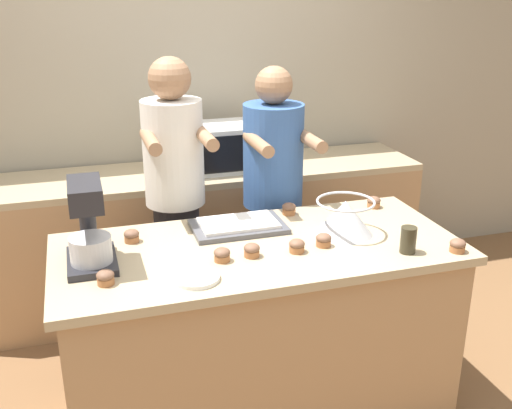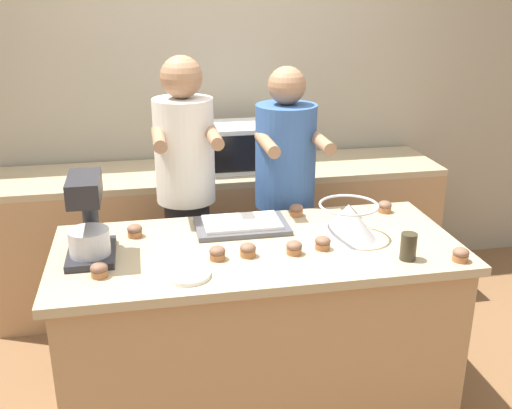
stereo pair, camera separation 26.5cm
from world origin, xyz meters
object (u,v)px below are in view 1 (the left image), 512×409
object	(u,v)px
person_left	(176,207)
cupcake_3	(458,245)
drinking_glass	(408,240)
cupcake_6	(252,250)
cupcake_2	(289,209)
cupcake_7	(324,240)
cupcake_5	(222,255)
mixing_bowl	(345,216)
cupcake_4	(132,236)
microwave_oven	(220,147)
small_plate	(196,278)
cupcake_0	(105,277)
cupcake_1	(297,246)
stand_mixer	(89,229)
cupcake_8	(374,202)
baking_tray	(238,226)
person_right	(273,204)

from	to	relation	value
person_left	cupcake_3	xyz separation A→B (m)	(1.07, -0.93, 0.04)
person_left	drinking_glass	world-z (taller)	person_left
drinking_glass	cupcake_6	size ratio (longest dim) A/B	1.69
cupcake_2	cupcake_7	bearing A→B (deg)	-88.28
cupcake_6	cupcake_3	bearing A→B (deg)	-13.98
cupcake_2	cupcake_5	distance (m)	0.63
mixing_bowl	cupcake_4	world-z (taller)	mixing_bowl
person_left	microwave_oven	world-z (taller)	person_left
small_plate	cupcake_6	distance (m)	0.31
cupcake_0	cupcake_1	xyz separation A→B (m)	(0.82, 0.06, 0.00)
mixing_bowl	cupcake_1	world-z (taller)	mixing_bowl
stand_mixer	cupcake_1	world-z (taller)	stand_mixer
drinking_glass	cupcake_2	bearing A→B (deg)	119.92
cupcake_4	cupcake_8	world-z (taller)	same
person_left	cupcake_4	world-z (taller)	person_left
microwave_oven	small_plate	distance (m)	1.52
cupcake_2	cupcake_5	bearing A→B (deg)	-136.68
person_left	cupcake_2	distance (m)	0.60
cupcake_7	mixing_bowl	bearing A→B (deg)	34.77
mixing_bowl	drinking_glass	xyz separation A→B (m)	(0.17, -0.27, -0.03)
cupcake_1	cupcake_6	xyz separation A→B (m)	(-0.20, 0.01, 0.00)
microwave_oven	small_plate	size ratio (longest dim) A/B	2.99
person_left	cupcake_2	xyz separation A→B (m)	(0.53, -0.29, 0.04)
cupcake_8	mixing_bowl	bearing A→B (deg)	-137.25
drinking_glass	small_plate	world-z (taller)	drinking_glass
baking_tray	cupcake_7	bearing A→B (deg)	-44.06
cupcake_3	cupcake_6	bearing A→B (deg)	166.02
person_left	person_right	size ratio (longest dim) A/B	1.04
drinking_glass	cupcake_4	distance (m)	1.23
person_left	cupcake_0	size ratio (longest dim) A/B	23.82
baking_tray	cupcake_1	distance (m)	0.37
drinking_glass	cupcake_4	bearing A→B (deg)	157.64
person_right	drinking_glass	distance (m)	0.94
cupcake_5	cupcake_8	size ratio (longest dim) A/B	1.00
cupcake_3	cupcake_4	distance (m)	1.45
cupcake_0	cupcake_8	bearing A→B (deg)	18.31
baking_tray	cupcake_7	xyz separation A→B (m)	(0.31, -0.30, 0.01)
cupcake_6	cupcake_5	bearing A→B (deg)	-177.17
microwave_oven	cupcake_6	world-z (taller)	microwave_oven
cupcake_5	cupcake_7	bearing A→B (deg)	2.03
mixing_bowl	cupcake_2	xyz separation A→B (m)	(-0.16, 0.31, -0.06)
cupcake_7	cupcake_1	bearing A→B (deg)	-169.75
cupcake_2	cupcake_6	size ratio (longest dim) A/B	1.00
cupcake_1	cupcake_7	bearing A→B (deg)	10.25
cupcake_2	cupcake_5	world-z (taller)	same
baking_tray	cupcake_5	size ratio (longest dim) A/B	6.30
cupcake_2	cupcake_4	xyz separation A→B (m)	(-0.80, -0.12, 0.00)
drinking_glass	cupcake_2	size ratio (longest dim) A/B	1.69
cupcake_6	drinking_glass	bearing A→B (deg)	-13.52
cupcake_1	cupcake_5	distance (m)	0.33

